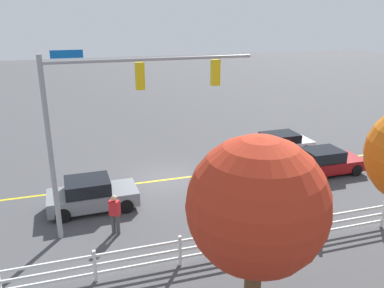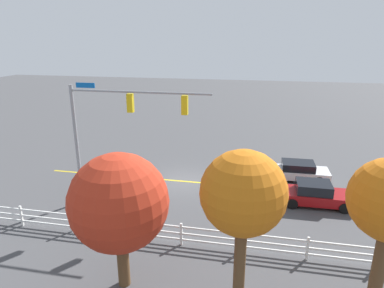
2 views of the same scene
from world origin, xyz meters
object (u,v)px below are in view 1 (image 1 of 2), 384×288
object	(u,v)px
car_0	(277,144)
car_2	(324,162)
car_1	(92,195)
pedestrian	(115,213)
tree_0	(257,206)

from	to	relation	value
car_0	car_2	bearing A→B (deg)	102.44
car_1	car_2	distance (m)	12.41
car_0	car_1	world-z (taller)	car_1
pedestrian	car_2	bearing A→B (deg)	137.96
car_1	car_2	world-z (taller)	car_1
tree_0	pedestrian	bearing A→B (deg)	-61.69
car_0	pedestrian	bearing A→B (deg)	30.21
car_2	tree_0	world-z (taller)	tree_0
car_0	car_1	bearing A→B (deg)	18.43
tree_0	car_0	bearing A→B (deg)	-121.69
pedestrian	tree_0	size ratio (longest dim) A/B	0.30
car_0	pedestrian	world-z (taller)	pedestrian
car_1	pedestrian	bearing A→B (deg)	-74.15
car_2	pedestrian	world-z (taller)	pedestrian
car_0	pedestrian	size ratio (longest dim) A/B	2.79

